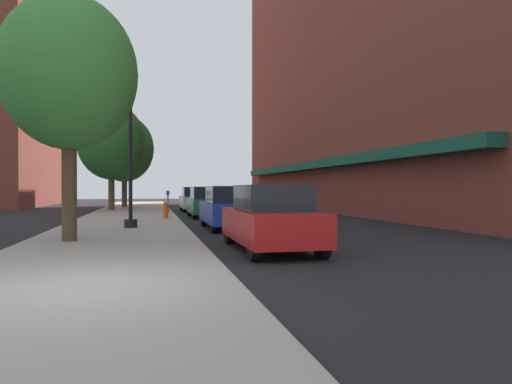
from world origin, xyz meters
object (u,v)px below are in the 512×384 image
object	(u,v)px
tree_mid	(111,142)
tree_far	(124,149)
parking_meter_near	(168,199)
lamppost	(130,144)
car_red	(271,219)
car_blue	(229,208)
car_silver	(194,199)
parking_meter_far	(168,199)
tree_near	(69,74)
fire_hydrant	(166,210)
car_green	(206,202)

from	to	relation	value
tree_mid	tree_far	bearing A→B (deg)	83.98
parking_meter_near	tree_mid	bearing A→B (deg)	125.31
lamppost	car_red	world-z (taller)	lamppost
car_blue	car_silver	xyz separation A→B (m)	(0.00, 13.92, 0.00)
parking_meter_far	tree_near	world-z (taller)	tree_near
fire_hydrant	parking_meter_far	size ratio (longest dim) A/B	0.60
car_blue	car_silver	distance (m)	13.92
tree_near	tree_far	distance (m)	23.48
car_green	tree_far	bearing A→B (deg)	112.46
parking_meter_far	tree_near	size ratio (longest dim) A/B	0.19
lamppost	fire_hydrant	world-z (taller)	lamppost
car_red	car_green	world-z (taller)	same
car_red	tree_mid	bearing A→B (deg)	105.56
fire_hydrant	tree_mid	xyz separation A→B (m)	(-3.22, 9.19, 4.14)
parking_meter_far	car_silver	bearing A→B (deg)	63.03
tree_near	tree_mid	distance (m)	18.24
parking_meter_near	tree_far	xyz separation A→B (m)	(-2.96, 10.20, 3.70)
parking_meter_far	car_red	bearing A→B (deg)	-83.24
tree_far	car_silver	xyz separation A→B (m)	(4.91, -5.54, -3.84)
lamppost	parking_meter_far	xyz separation A→B (m)	(1.73, 10.03, -2.25)
lamppost	tree_near	bearing A→B (deg)	-109.90
fire_hydrant	parking_meter_near	size ratio (longest dim) A/B	0.60
parking_meter_near	tree_near	distance (m)	14.18
car_blue	car_green	size ratio (longest dim) A/B	1.00
tree_far	car_blue	distance (m)	20.44
tree_mid	car_silver	world-z (taller)	tree_mid
car_green	car_red	bearing A→B (deg)	-89.25
parking_meter_far	car_green	bearing A→B (deg)	-56.51
parking_meter_near	tree_mid	world-z (taller)	tree_mid
lamppost	tree_far	world-z (taller)	tree_far
fire_hydrant	parking_meter_near	bearing A→B (deg)	86.17
car_blue	tree_far	bearing A→B (deg)	104.91
car_silver	tree_near	bearing A→B (deg)	-105.87
tree_far	car_green	distance (m)	13.80
fire_hydrant	parking_meter_far	world-z (taller)	parking_meter_far
tree_mid	car_green	distance (m)	9.73
tree_far	car_green	xyz separation A→B (m)	(4.91, -12.32, -3.84)
fire_hydrant	car_blue	bearing A→B (deg)	-66.03
tree_far	car_blue	xyz separation A→B (m)	(4.91, -19.46, -3.84)
tree_near	tree_mid	size ratio (longest dim) A/B	0.96
fire_hydrant	parking_meter_near	distance (m)	4.27
lamppost	tree_mid	xyz separation A→B (m)	(-1.78, 14.16, 1.46)
fire_hydrant	tree_far	size ratio (longest dim) A/B	0.11
tree_mid	car_silver	distance (m)	6.69
car_green	car_silver	bearing A→B (deg)	90.75
fire_hydrant	car_red	xyz separation A→B (m)	(2.23, -11.38, 0.29)
car_green	parking_meter_far	bearing A→B (deg)	124.24
fire_hydrant	car_red	bearing A→B (deg)	-78.90
tree_near	car_silver	xyz separation A→B (m)	(5.15, 17.94, -3.94)
car_red	parking_meter_near	bearing A→B (deg)	97.82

